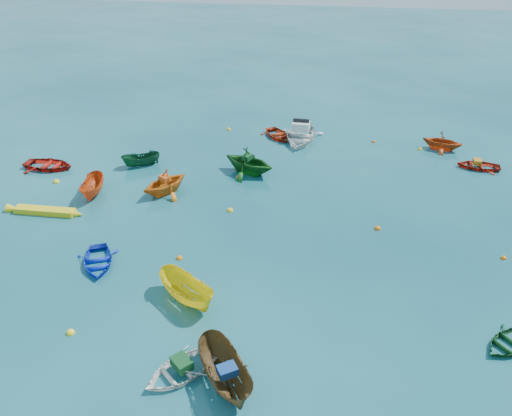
% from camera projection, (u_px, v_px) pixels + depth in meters
% --- Properties ---
extents(ground, '(160.00, 160.00, 0.00)m').
position_uv_depth(ground, '(238.00, 270.00, 22.73)').
color(ground, '#093C45').
rests_on(ground, ground).
extents(dinghy_blue_sw, '(2.89, 3.27, 0.56)m').
position_uv_depth(dinghy_blue_sw, '(98.00, 264.00, 23.09)').
color(dinghy_blue_sw, '#0F2CC7').
rests_on(dinghy_blue_sw, ground).
extents(dinghy_white_near, '(3.26, 3.34, 0.57)m').
position_uv_depth(dinghy_white_near, '(180.00, 374.00, 17.55)').
color(dinghy_white_near, silver).
rests_on(dinghy_white_near, ground).
extents(sampan_brown_mid, '(3.01, 3.59, 1.33)m').
position_uv_depth(sampan_brown_mid, '(226.00, 384.00, 17.17)').
color(sampan_brown_mid, brown).
rests_on(sampan_brown_mid, ground).
extents(dinghy_orange_w, '(3.79, 3.90, 1.57)m').
position_uv_depth(dinghy_orange_w, '(166.00, 193.00, 29.12)').
color(dinghy_orange_w, orange).
rests_on(dinghy_orange_w, ground).
extents(sampan_yellow_mid, '(3.34, 2.92, 1.26)m').
position_uv_depth(sampan_yellow_mid, '(188.00, 301.00, 20.90)').
color(sampan_yellow_mid, yellow).
rests_on(sampan_yellow_mid, ground).
extents(dinghy_green_e, '(2.91, 2.86, 0.49)m').
position_uv_depth(dinghy_green_e, '(509.00, 345.00, 18.72)').
color(dinghy_green_e, '#0F421C').
rests_on(dinghy_green_e, ground).
extents(dinghy_red_nw, '(3.31, 2.43, 0.67)m').
position_uv_depth(dinghy_red_nw, '(49.00, 168.00, 31.97)').
color(dinghy_red_nw, '#A4160D').
rests_on(dinghy_red_nw, ground).
extents(sampan_orange_n, '(1.64, 3.04, 1.12)m').
position_uv_depth(sampan_orange_n, '(94.00, 195.00, 28.92)').
color(sampan_orange_n, '#D04713').
rests_on(sampan_orange_n, ground).
extents(dinghy_green_n, '(4.26, 4.02, 1.78)m').
position_uv_depth(dinghy_green_n, '(249.00, 173.00, 31.40)').
color(dinghy_green_n, '#135216').
rests_on(dinghy_green_n, ground).
extents(dinghy_red_ne, '(2.78, 2.09, 0.55)m').
position_uv_depth(dinghy_red_ne, '(477.00, 168.00, 32.00)').
color(dinghy_red_ne, '#A31D0D').
rests_on(dinghy_red_ne, ground).
extents(dinghy_red_far, '(3.23, 3.46, 0.58)m').
position_uv_depth(dinghy_red_far, '(278.00, 137.00, 36.49)').
color(dinghy_red_far, '#B02A0E').
rests_on(dinghy_red_far, ground).
extents(dinghy_orange_far, '(3.18, 2.93, 1.39)m').
position_uv_depth(dinghy_orange_far, '(441.00, 149.00, 34.59)').
color(dinghy_orange_far, '#B94111').
rests_on(dinghy_orange_far, ground).
extents(sampan_green_far, '(2.60, 2.07, 0.96)m').
position_uv_depth(sampan_green_far, '(142.00, 165.00, 32.32)').
color(sampan_green_far, '#104626').
rests_on(sampan_green_far, ground).
extents(kayak_yellow, '(4.07, 0.71, 0.41)m').
position_uv_depth(kayak_yellow, '(46.00, 213.00, 27.08)').
color(kayak_yellow, yellow).
rests_on(kayak_yellow, ground).
extents(motorboat_white, '(3.29, 4.49, 1.51)m').
position_uv_depth(motorboat_white, '(300.00, 140.00, 36.03)').
color(motorboat_white, silver).
rests_on(motorboat_white, ground).
extents(tarp_green_a, '(0.92, 0.90, 0.36)m').
position_uv_depth(tarp_green_a, '(182.00, 363.00, 17.38)').
color(tarp_green_a, '#11451E').
rests_on(tarp_green_a, dinghy_white_near).
extents(tarp_blue_a, '(0.80, 0.76, 0.31)m').
position_uv_depth(tarp_blue_a, '(227.00, 370.00, 16.63)').
color(tarp_blue_a, navy).
rests_on(tarp_blue_a, sampan_brown_mid).
extents(tarp_orange_a, '(0.77, 0.72, 0.30)m').
position_uv_depth(tarp_orange_a, '(165.00, 178.00, 28.68)').
color(tarp_orange_a, '#DB5316').
rests_on(tarp_orange_a, dinghy_orange_w).
extents(tarp_green_b, '(0.70, 0.78, 0.31)m').
position_uv_depth(tarp_green_b, '(247.00, 157.00, 30.92)').
color(tarp_green_b, '#10411B').
rests_on(tarp_green_b, dinghy_green_n).
extents(tarp_orange_b, '(0.53, 0.67, 0.31)m').
position_uv_depth(tarp_orange_b, '(477.00, 162.00, 31.81)').
color(tarp_orange_b, '#BB6D13').
rests_on(tarp_orange_b, dinghy_red_ne).
extents(buoy_or_a, '(0.31, 0.31, 0.31)m').
position_uv_depth(buoy_or_a, '(179.00, 259.00, 23.49)').
color(buoy_or_a, orange).
rests_on(buoy_or_a, ground).
extents(buoy_ye_a, '(0.33, 0.33, 0.33)m').
position_uv_depth(buoy_ye_a, '(71.00, 333.00, 19.27)').
color(buoy_ye_a, yellow).
rests_on(buoy_ye_a, ground).
extents(buoy_or_b, '(0.29, 0.29, 0.29)m').
position_uv_depth(buoy_or_b, '(503.00, 258.00, 23.49)').
color(buoy_or_b, orange).
rests_on(buoy_or_b, ground).
extents(buoy_ye_b, '(0.39, 0.39, 0.39)m').
position_uv_depth(buoy_ye_b, '(56.00, 182.00, 30.27)').
color(buoy_ye_b, yellow).
rests_on(buoy_ye_b, ground).
extents(buoy_or_c, '(0.30, 0.30, 0.30)m').
position_uv_depth(buoy_or_c, '(238.00, 178.00, 30.81)').
color(buoy_or_c, '#FF5F0D').
rests_on(buoy_or_c, ground).
extents(buoy_ye_c, '(0.36, 0.36, 0.36)m').
position_uv_depth(buoy_ye_c, '(230.00, 211.00, 27.31)').
color(buoy_ye_c, yellow).
rests_on(buoy_ye_c, ground).
extents(buoy_or_d, '(0.34, 0.34, 0.34)m').
position_uv_depth(buoy_or_d, '(377.00, 229.00, 25.73)').
color(buoy_or_d, orange).
rests_on(buoy_or_d, ground).
extents(buoy_ye_d, '(0.35, 0.35, 0.35)m').
position_uv_depth(buoy_ye_d, '(229.00, 130.00, 37.75)').
color(buoy_ye_d, gold).
rests_on(buoy_ye_d, ground).
extents(buoy_or_e, '(0.29, 0.29, 0.29)m').
position_uv_depth(buoy_or_e, '(374.00, 142.00, 35.70)').
color(buoy_or_e, '#D75A0B').
rests_on(buoy_or_e, ground).
extents(buoy_ye_e, '(0.32, 0.32, 0.32)m').
position_uv_depth(buoy_ye_e, '(420.00, 150.00, 34.54)').
color(buoy_ye_e, yellow).
rests_on(buoy_ye_e, ground).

